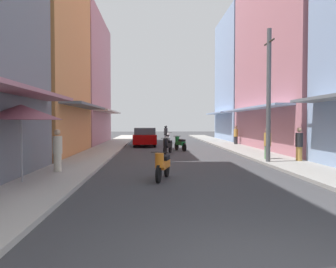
% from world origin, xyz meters
% --- Properties ---
extents(ground_plane, '(94.61, 94.61, 0.00)m').
position_xyz_m(ground_plane, '(0.00, 17.50, 0.00)').
color(ground_plane, '#38383A').
extents(sidewalk_left, '(2.16, 51.00, 0.12)m').
position_xyz_m(sidewalk_left, '(-4.60, 17.50, 0.06)').
color(sidewalk_left, '#ADA89E').
rests_on(sidewalk_left, ground).
extents(sidewalk_right, '(2.16, 51.00, 0.12)m').
position_xyz_m(sidewalk_right, '(4.60, 17.50, 0.06)').
color(sidewalk_right, gray).
rests_on(sidewalk_right, ground).
extents(building_left_mid, '(7.05, 8.73, 12.86)m').
position_xyz_m(building_left_mid, '(-8.68, 15.70, 6.42)').
color(building_left_mid, '#D88C4C').
rests_on(building_left_mid, ground).
extents(building_left_far, '(7.05, 11.09, 10.85)m').
position_xyz_m(building_left_far, '(-8.67, 25.97, 5.42)').
color(building_left_far, '#B7727F').
rests_on(building_left_far, ground).
extents(building_right_mid, '(7.05, 13.40, 16.84)m').
position_xyz_m(building_right_mid, '(8.68, 18.75, 8.41)').
color(building_right_mid, '#B7727F').
rests_on(building_right_mid, ground).
extents(building_right_far, '(7.05, 9.20, 12.53)m').
position_xyz_m(building_right_far, '(8.68, 30.48, 6.26)').
color(building_right_far, '#8CA5CC').
rests_on(building_right_far, ground).
extents(motorbike_orange, '(0.66, 1.77, 0.96)m').
position_xyz_m(motorbike_orange, '(-1.09, 7.17, 0.50)').
color(motorbike_orange, black).
rests_on(motorbike_orange, ground).
extents(motorbike_silver, '(0.55, 1.81, 1.58)m').
position_xyz_m(motorbike_silver, '(-0.14, 28.98, 0.70)').
color(motorbike_silver, black).
rests_on(motorbike_silver, ground).
extents(motorbike_green, '(0.76, 1.74, 0.96)m').
position_xyz_m(motorbike_green, '(0.40, 18.65, 0.50)').
color(motorbike_green, black).
rests_on(motorbike_green, ground).
extents(motorbike_white, '(0.61, 1.79, 0.96)m').
position_xyz_m(motorbike_white, '(-0.04, 26.57, 0.50)').
color(motorbike_white, black).
rests_on(motorbike_white, ground).
extents(motorbike_black, '(0.72, 1.75, 0.96)m').
position_xyz_m(motorbike_black, '(-0.52, 16.49, 0.50)').
color(motorbike_black, black).
rests_on(motorbike_black, ground).
extents(parked_car, '(1.82, 4.12, 1.45)m').
position_xyz_m(parked_car, '(-2.01, 22.89, 0.74)').
color(parked_car, '#8C0000').
rests_on(parked_car, ground).
extents(pedestrian_crossing, '(0.34, 0.34, 1.63)m').
position_xyz_m(pedestrian_crossing, '(4.13, 12.31, 0.81)').
color(pedestrian_crossing, '#598C59').
rests_on(pedestrian_crossing, ground).
extents(pedestrian_midway, '(0.34, 0.34, 1.64)m').
position_xyz_m(pedestrian_midway, '(-4.83, 8.48, 0.82)').
color(pedestrian_midway, beige).
rests_on(pedestrian_midway, ground).
extents(pedestrian_far, '(0.34, 0.34, 1.59)m').
position_xyz_m(pedestrian_far, '(5.29, 23.38, 0.79)').
color(pedestrian_far, '#262628').
rests_on(pedestrian_far, ground).
extents(pedestrian_foreground, '(0.34, 0.34, 1.65)m').
position_xyz_m(pedestrian_foreground, '(5.31, 11.44, 0.83)').
color(pedestrian_foreground, '#BF8C3F').
rests_on(pedestrian_foreground, ground).
extents(vendor_umbrella, '(2.36, 2.36, 2.42)m').
position_xyz_m(vendor_umbrella, '(-5.28, 6.30, 2.19)').
color(vendor_umbrella, '#99999E').
rests_on(vendor_umbrella, ground).
extents(utility_pole, '(0.20, 1.20, 6.05)m').
position_xyz_m(utility_pole, '(3.77, 11.17, 3.10)').
color(utility_pole, '#4C4C4F').
rests_on(utility_pole, ground).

